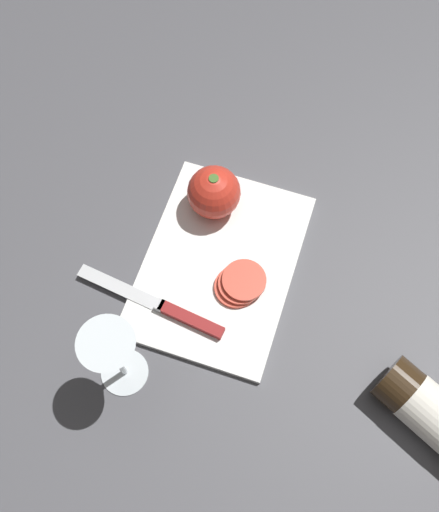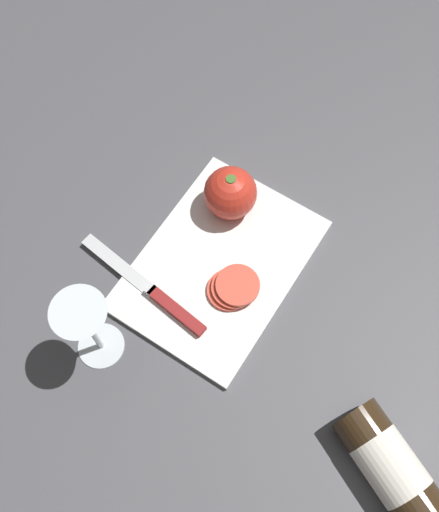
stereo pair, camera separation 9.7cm
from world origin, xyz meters
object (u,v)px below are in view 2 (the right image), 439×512
knife (164,301)px  whole_tomato (230,193)px  wine_glass (86,323)px  wine_bottle (403,484)px  tomato_slice_stack_near (233,288)px

knife → whole_tomato: bearing=-81.5°
knife → wine_glass: bearing=74.8°
wine_bottle → whole_tomato: 0.51m
tomato_slice_stack_near → knife: bearing=133.3°
wine_glass → knife: 0.16m
wine_glass → tomato_slice_stack_near: bearing=-34.0°
wine_glass → tomato_slice_stack_near: size_ratio=2.12×
wine_glass → whole_tomato: (0.32, -0.04, -0.06)m
whole_tomato → wine_bottle: bearing=-119.5°
wine_bottle → tomato_slice_stack_near: bearing=70.9°
wine_bottle → wine_glass: bearing=97.7°
wine_glass → knife: bearing=-22.2°
knife → tomato_slice_stack_near: size_ratio=3.20×
wine_bottle → whole_tomato: size_ratio=3.57×
whole_tomato → wine_glass: bearing=172.8°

